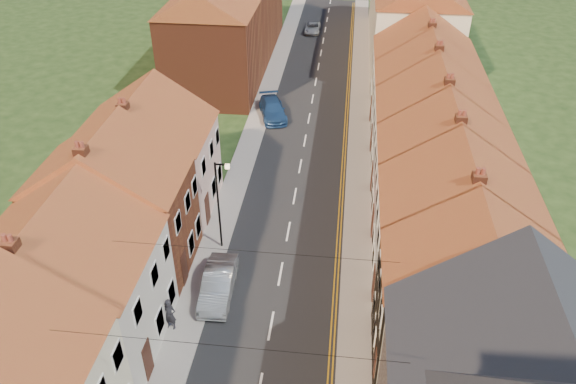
# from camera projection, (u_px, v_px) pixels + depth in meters

# --- Properties ---
(road) EXTENTS (7.00, 90.00, 0.02)m
(road) POSITION_uv_depth(u_px,v_px,m) (300.00, 166.00, 42.52)
(road) COLOR black
(road) RESTS_ON ground
(pavement_left) EXTENTS (1.80, 90.00, 0.12)m
(pavement_left) POSITION_uv_depth(u_px,v_px,m) (243.00, 162.00, 42.91)
(pavement_left) COLOR #A89F98
(pavement_left) RESTS_ON ground
(pavement_right) EXTENTS (1.80, 90.00, 0.12)m
(pavement_right) POSITION_uv_depth(u_px,v_px,m) (359.00, 169.00, 42.08)
(pavement_right) COLOR #A89F98
(pavement_right) RESTS_ON ground
(cottage_r_tudor) EXTENTS (8.30, 5.20, 9.00)m
(cottage_r_tudor) POSITION_uv_depth(u_px,v_px,m) (471.00, 297.00, 24.95)
(cottage_r_tudor) COLOR #F2EDCC
(cottage_r_tudor) RESTS_ON ground
(cottage_r_white_near) EXTENTS (8.30, 6.00, 9.00)m
(cottage_r_white_near) POSITION_uv_depth(u_px,v_px,m) (456.00, 223.00, 29.37)
(cottage_r_white_near) COLOR beige
(cottage_r_white_near) RESTS_ON ground
(cottage_r_cream_mid) EXTENTS (8.30, 5.20, 9.00)m
(cottage_r_cream_mid) POSITION_uv_depth(u_px,v_px,m) (444.00, 169.00, 33.79)
(cottage_r_cream_mid) COLOR beige
(cottage_r_cream_mid) RESTS_ON ground
(cottage_r_pink) EXTENTS (8.30, 6.00, 9.00)m
(cottage_r_pink) POSITION_uv_depth(u_px,v_px,m) (435.00, 127.00, 38.22)
(cottage_r_pink) COLOR beige
(cottage_r_pink) RESTS_ON ground
(cottage_r_white_far) EXTENTS (8.30, 5.20, 9.00)m
(cottage_r_white_far) POSITION_uv_depth(u_px,v_px,m) (428.00, 94.00, 42.64)
(cottage_r_white_far) COLOR beige
(cottage_r_white_far) RESTS_ON ground
(cottage_r_cream_far) EXTENTS (8.30, 6.00, 9.00)m
(cottage_r_cream_far) POSITION_uv_depth(u_px,v_px,m) (422.00, 67.00, 47.07)
(cottage_r_cream_far) COLOR #F2EDCC
(cottage_r_cream_far) RESTS_ON ground
(cottage_l_white) EXTENTS (8.30, 6.90, 8.80)m
(cottage_l_white) POSITION_uv_depth(u_px,v_px,m) (66.00, 277.00, 26.14)
(cottage_l_white) COLOR beige
(cottage_l_white) RESTS_ON ground
(cottage_l_brick_mid) EXTENTS (8.30, 5.70, 9.10)m
(cottage_l_brick_mid) POSITION_uv_depth(u_px,v_px,m) (114.00, 200.00, 31.05)
(cottage_l_brick_mid) COLOR #5F2C1B
(cottage_l_brick_mid) RESTS_ON ground
(cottage_l_pink) EXTENTS (8.30, 6.30, 8.80)m
(cottage_l_pink) POSITION_uv_depth(u_px,v_px,m) (147.00, 150.00, 35.89)
(cottage_l_pink) COLOR beige
(cottage_l_pink) RESTS_ON ground
(block_right_far) EXTENTS (8.30, 24.20, 10.50)m
(block_right_far) POSITION_uv_depth(u_px,v_px,m) (411.00, 5.00, 59.15)
(block_right_far) COLOR #F2EDCC
(block_right_far) RESTS_ON ground
(block_left_far) EXTENTS (8.30, 24.20, 10.50)m
(block_left_far) POSITION_uv_depth(u_px,v_px,m) (229.00, 13.00, 56.80)
(block_left_far) COLOR #5F2C1B
(block_left_far) RESTS_ON ground
(lamppost) EXTENTS (0.88, 0.15, 6.00)m
(lamppost) POSITION_uv_depth(u_px,v_px,m) (219.00, 201.00, 32.69)
(lamppost) COLOR black
(lamppost) RESTS_ON pavement_left
(car_mid) EXTENTS (1.76, 4.64, 1.51)m
(car_mid) POSITION_uv_depth(u_px,v_px,m) (218.00, 284.00, 30.94)
(car_mid) COLOR #95989C
(car_mid) RESTS_ON ground
(car_far) EXTENTS (3.34, 5.31, 1.44)m
(car_far) POSITION_uv_depth(u_px,v_px,m) (273.00, 109.00, 48.95)
(car_far) COLOR navy
(car_far) RESTS_ON ground
(car_distant) EXTENTS (1.80, 3.84, 1.06)m
(car_distant) POSITION_uv_depth(u_px,v_px,m) (312.00, 28.00, 67.66)
(car_distant) COLOR #AFB4B7
(car_distant) RESTS_ON ground
(pedestrian_left) EXTENTS (0.72, 0.50, 1.89)m
(pedestrian_left) POSITION_uv_depth(u_px,v_px,m) (170.00, 315.00, 28.64)
(pedestrian_left) COLOR black
(pedestrian_left) RESTS_ON pavement_left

